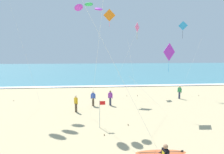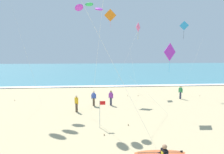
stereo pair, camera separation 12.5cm
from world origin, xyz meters
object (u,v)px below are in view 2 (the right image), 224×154
at_px(kite_diamond_amber_mid, 111,18).
at_px(bystander_purple_top, 111,98).
at_px(kite_arc_emerald_distant, 89,7).
at_px(bystander_yellow_top, 76,103).
at_px(kite_diamond_cobalt_outer, 185,28).
at_px(kite_diamond_rose_far, 138,30).
at_px(kite_diamond_violet_close, 169,53).
at_px(bystander_green_top, 181,92).
at_px(lifeguard_flag, 100,111).
at_px(bystander_blue_top, 94,98).

height_order(kite_diamond_amber_mid, bystander_purple_top, kite_diamond_amber_mid).
xyz_separation_m(kite_arc_emerald_distant, bystander_yellow_top, (-1.37, 1.66, -8.39)).
bearing_deg(kite_diamond_cobalt_outer, bystander_purple_top, -154.92).
height_order(kite_diamond_rose_far, bystander_purple_top, kite_diamond_rose_far).
bearing_deg(kite_diamond_violet_close, kite_arc_emerald_distant, -178.90).
relative_size(kite_diamond_violet_close, bystander_green_top, 4.02).
xyz_separation_m(kite_diamond_violet_close, kite_diamond_cobalt_outer, (4.97, 8.10, 3.07)).
bearing_deg(kite_diamond_rose_far, lifeguard_flag, -113.44).
bearing_deg(kite_diamond_rose_far, bystander_purple_top, -123.51).
height_order(kite_diamond_amber_mid, kite_arc_emerald_distant, kite_diamond_amber_mid).
relative_size(kite_arc_emerald_distant, bystander_purple_top, 5.99).
xyz_separation_m(kite_diamond_amber_mid, lifeguard_flag, (-1.55, -10.00, -8.40)).
distance_m(kite_diamond_amber_mid, bystander_blue_top, 9.95).
relative_size(bystander_green_top, bystander_purple_top, 1.00).
height_order(kite_diamond_violet_close, bystander_green_top, kite_diamond_violet_close).
bearing_deg(bystander_blue_top, lifeguard_flag, -84.57).
bearing_deg(bystander_green_top, kite_diamond_amber_mid, 168.00).
height_order(kite_diamond_violet_close, bystander_yellow_top, kite_diamond_violet_close).
relative_size(kite_diamond_amber_mid, kite_diamond_violet_close, 1.67).
bearing_deg(bystander_green_top, kite_diamond_rose_far, 138.54).
height_order(bystander_blue_top, lifeguard_flag, lifeguard_flag).
distance_m(kite_diamond_rose_far, kite_diamond_cobalt_outer, 5.92).
relative_size(kite_diamond_rose_far, kite_arc_emerald_distant, 1.00).
distance_m(bystander_green_top, lifeguard_flag, 12.80).
bearing_deg(kite_diamond_violet_close, bystander_green_top, 56.80).
bearing_deg(bystander_purple_top, kite_arc_emerald_distant, -118.98).
distance_m(kite_diamond_violet_close, bystander_yellow_top, 9.56).
distance_m(kite_diamond_cobalt_outer, lifeguard_flag, 16.96).
height_order(kite_diamond_cobalt_outer, bystander_green_top, kite_diamond_cobalt_outer).
bearing_deg(kite_diamond_cobalt_outer, kite_diamond_rose_far, 164.68).
xyz_separation_m(kite_diamond_amber_mid, kite_diamond_cobalt_outer, (9.45, 0.64, -1.10)).
relative_size(kite_diamond_amber_mid, bystander_yellow_top, 6.71).
bearing_deg(bystander_yellow_top, kite_diamond_rose_far, 47.49).
relative_size(kite_diamond_cobalt_outer, bystander_yellow_top, 5.98).
bearing_deg(kite_diamond_amber_mid, bystander_blue_top, -117.84).
xyz_separation_m(bystander_purple_top, lifeguard_flag, (-1.23, -6.07, 0.45)).
bearing_deg(kite_diamond_cobalt_outer, kite_arc_emerald_distant, -145.09).
height_order(kite_diamond_rose_far, bystander_blue_top, kite_diamond_rose_far).
height_order(kite_diamond_amber_mid, bystander_blue_top, kite_diamond_amber_mid).
height_order(kite_diamond_violet_close, lifeguard_flag, kite_diamond_violet_close).
bearing_deg(bystander_purple_top, kite_diamond_rose_far, 56.49).
distance_m(bystander_green_top, bystander_yellow_top, 12.65).
relative_size(bystander_blue_top, bystander_yellow_top, 1.00).
bearing_deg(lifeguard_flag, bystander_green_top, 40.21).
height_order(kite_arc_emerald_distant, bystander_blue_top, kite_arc_emerald_distant).
bearing_deg(bystander_yellow_top, kite_diamond_violet_close, -10.57).
bearing_deg(kite_arc_emerald_distant, kite_diamond_rose_far, 58.14).
xyz_separation_m(kite_diamond_rose_far, kite_diamond_violet_close, (0.74, -9.66, -3.05)).
distance_m(kite_arc_emerald_distant, kite_diamond_violet_close, 7.77).
height_order(kite_diamond_cobalt_outer, bystander_purple_top, kite_diamond_cobalt_outer).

